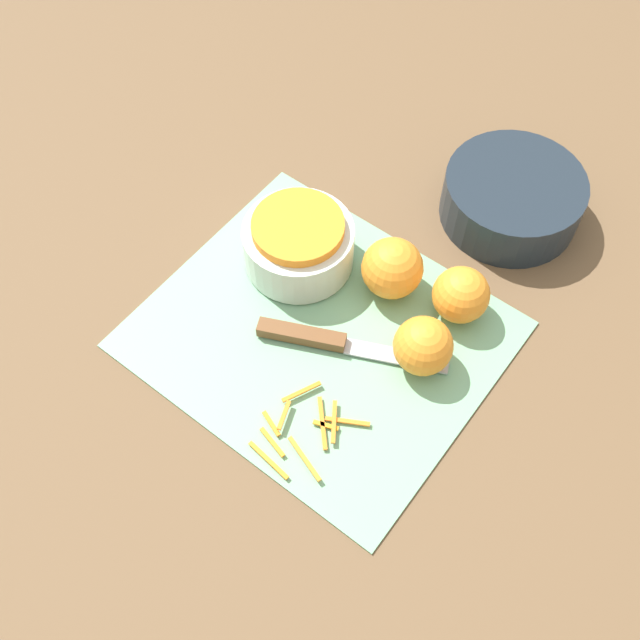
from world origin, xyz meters
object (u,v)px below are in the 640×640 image
(orange_right, at_px, (423,346))
(knife, at_px, (320,339))
(orange_back, at_px, (392,268))
(bowl_dark, at_px, (512,198))
(orange_left, at_px, (461,295))
(bowl_speckled, at_px, (299,242))

(orange_right, bearing_deg, knife, -154.78)
(orange_back, bearing_deg, bowl_dark, 73.94)
(orange_left, bearing_deg, knife, -127.68)
(bowl_dark, xyz_separation_m, orange_right, (0.03, -0.27, 0.01))
(bowl_speckled, xyz_separation_m, bowl_dark, (0.18, 0.24, -0.01))
(orange_left, relative_size, orange_right, 0.99)
(bowl_speckled, distance_m, orange_left, 0.22)
(bowl_dark, distance_m, orange_right, 0.27)
(bowl_speckled, xyz_separation_m, orange_left, (0.21, 0.06, -0.00))
(bowl_dark, xyz_separation_m, knife, (-0.08, -0.32, -0.02))
(bowl_speckled, height_order, orange_right, bowl_speckled)
(orange_back, bearing_deg, knife, -99.89)
(knife, bearing_deg, orange_back, 55.37)
(orange_back, bearing_deg, bowl_speckled, -162.08)
(orange_left, distance_m, orange_right, 0.09)
(knife, distance_m, orange_back, 0.13)
(bowl_dark, height_order, orange_right, orange_right)
(orange_left, height_order, orange_back, orange_back)
(knife, xyz_separation_m, orange_left, (0.11, 0.14, 0.03))
(orange_left, height_order, orange_right, same)
(orange_left, bearing_deg, orange_back, -166.93)
(knife, bearing_deg, orange_right, 0.48)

